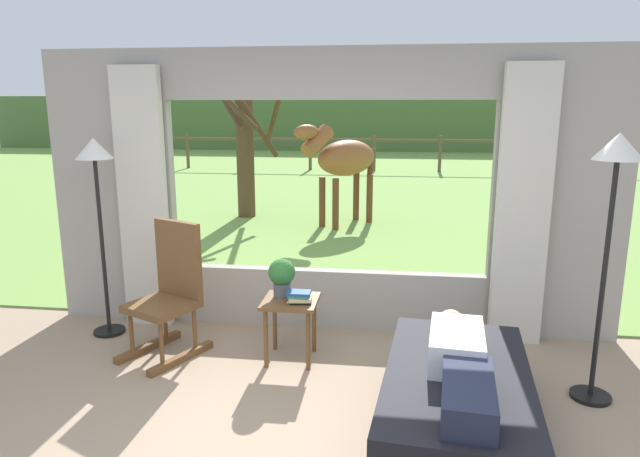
{
  "coord_description": "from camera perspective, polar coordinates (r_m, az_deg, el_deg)",
  "views": [
    {
      "loc": [
        0.59,
        -2.73,
        2.07
      ],
      "look_at": [
        0.0,
        1.8,
        1.05
      ],
      "focal_mm": 31.51,
      "sensor_mm": 36.0,
      "label": 1
    }
  ],
  "objects": [
    {
      "name": "horse",
      "position": [
        9.52,
        2.38,
        7.06
      ],
      "size": [
        1.42,
        1.62,
        1.73
      ],
      "rotation": [
        0.0,
        0.0,
        2.46
      ],
      "color": "brown",
      "rests_on": "outdoor_pasture_lawn"
    },
    {
      "name": "book_stack",
      "position": [
        4.49,
        -2.08,
        -6.97
      ],
      "size": [
        0.2,
        0.16,
        0.09
      ],
      "color": "black",
      "rests_on": "side_table"
    },
    {
      "name": "reclining_person",
      "position": [
        3.65,
        14.02,
        -12.9
      ],
      "size": [
        0.4,
        1.44,
        0.22
      ],
      "rotation": [
        0.0,
        0.0,
        -0.1
      ],
      "color": "silver",
      "rests_on": "recliner_sofa"
    },
    {
      "name": "floor_lamp_right",
      "position": [
        4.19,
        27.7,
        3.67
      ],
      "size": [
        0.32,
        0.32,
        1.89
      ],
      "color": "black",
      "rests_on": "ground_plane"
    },
    {
      "name": "outdoor_pasture_lawn",
      "position": [
        16.03,
        5.27,
        5.15
      ],
      "size": [
        36.0,
        21.68,
        0.02
      ],
      "primitive_type": "cube",
      "color": "#759E47",
      "rests_on": "ground_plane"
    },
    {
      "name": "side_table",
      "position": [
        4.61,
        -3.01,
        -8.32
      ],
      "size": [
        0.44,
        0.44,
        0.52
      ],
      "color": "brown",
      "rests_on": "ground_plane"
    },
    {
      "name": "recliner_sofa",
      "position": [
        3.83,
        13.68,
        -16.69
      ],
      "size": [
        1.07,
        1.78,
        0.42
      ],
      "rotation": [
        0.0,
        0.0,
        -0.1
      ],
      "color": "black",
      "rests_on": "ground_plane"
    },
    {
      "name": "pasture_fence_line",
      "position": [
        17.56,
        5.53,
        8.2
      ],
      "size": [
        16.1,
        0.1,
        1.1
      ],
      "color": "brown",
      "rests_on": "outdoor_pasture_lawn"
    },
    {
      "name": "distant_hill_ridge",
      "position": [
        25.75,
        6.21,
        10.58
      ],
      "size": [
        36.0,
        2.0,
        2.4
      ],
      "primitive_type": "cube",
      "color": "#506F39",
      "rests_on": "ground_plane"
    },
    {
      "name": "floor_lamp_left",
      "position": [
        5.27,
        -21.77,
        4.81
      ],
      "size": [
        0.32,
        0.32,
        1.78
      ],
      "color": "black",
      "rests_on": "ground_plane"
    },
    {
      "name": "back_wall_with_window",
      "position": [
        5.09,
        0.67,
        3.31
      ],
      "size": [
        5.2,
        0.12,
        2.55
      ],
      "color": "#9E998E",
      "rests_on": "ground_plane"
    },
    {
      "name": "potted_plant",
      "position": [
        4.59,
        -3.9,
        -4.77
      ],
      "size": [
        0.22,
        0.22,
        0.32
      ],
      "color": "#4C5156",
      "rests_on": "side_table"
    },
    {
      "name": "curtain_panel_right",
      "position": [
        5.05,
        19.9,
        1.91
      ],
      "size": [
        0.44,
        0.1,
        2.4
      ],
      "primitive_type": "cube",
      "color": "beige",
      "rests_on": "ground_plane"
    },
    {
      "name": "curtain_panel_left",
      "position": [
        5.43,
        -17.54,
        2.78
      ],
      "size": [
        0.44,
        0.1,
        2.4
      ],
      "primitive_type": "cube",
      "color": "beige",
      "rests_on": "ground_plane"
    },
    {
      "name": "pasture_tree",
      "position": [
        10.33,
        -7.56,
        7.94
      ],
      "size": [
        1.55,
        1.57,
        2.71
      ],
      "color": "#4C3823",
      "rests_on": "outdoor_pasture_lawn"
    },
    {
      "name": "rocking_chair",
      "position": [
        4.87,
        -14.94,
        -6.11
      ],
      "size": [
        0.71,
        0.81,
        1.12
      ],
      "rotation": [
        0.0,
        0.0,
        -0.45
      ],
      "color": "brown",
      "rests_on": "ground_plane"
    }
  ]
}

